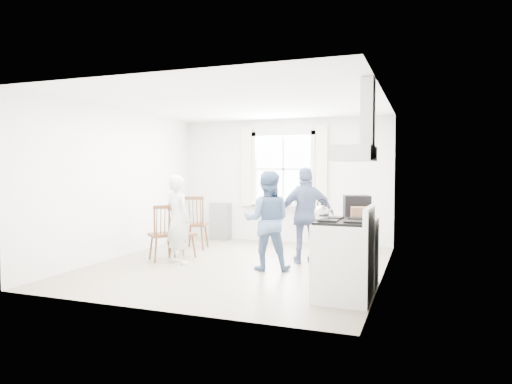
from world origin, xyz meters
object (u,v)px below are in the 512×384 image
windsor_chair_c (164,227)px  person_mid (267,221)px  stereo_stack (357,207)px  windsor_chair_b (178,227)px  person_right (306,215)px  person_left (178,219)px  low_cabinet (358,252)px  gas_stove (344,259)px  windsor_chair_a (194,217)px

windsor_chair_c → person_mid: size_ratio=0.63×
stereo_stack → person_mid: bearing=162.9°
stereo_stack → windsor_chair_b: bearing=167.2°
windsor_chair_b → person_right: (2.18, 0.40, 0.24)m
windsor_chair_c → person_left: size_ratio=0.66×
person_mid → windsor_chair_c: bearing=-14.2°
low_cabinet → person_right: size_ratio=0.57×
windsor_chair_c → gas_stove: bearing=-20.4°
windsor_chair_a → windsor_chair_c: size_ratio=1.08×
low_cabinet → person_mid: person_mid is taller
gas_stove → person_left: size_ratio=0.77×
low_cabinet → windsor_chair_c: (-3.28, 0.49, 0.14)m
gas_stove → windsor_chair_b: gas_stove is taller
gas_stove → windsor_chair_c: size_ratio=1.16×
low_cabinet → person_right: (-0.99, 1.17, 0.34)m
windsor_chair_a → person_left: bearing=-73.8°
gas_stove → person_right: person_right is taller
gas_stove → windsor_chair_a: size_ratio=1.08×
person_right → gas_stove: bearing=92.0°
windsor_chair_a → person_mid: bearing=-31.7°
person_mid → low_cabinet: bearing=146.6°
person_mid → stereo_stack: bearing=148.5°
person_mid → windsor_chair_b: bearing=-23.6°
person_mid → windsor_chair_a: bearing=-46.2°
windsor_chair_b → person_mid: (1.73, -0.28, 0.21)m
person_right → stereo_stack: bearing=106.7°
gas_stove → low_cabinet: 0.70m
low_cabinet → windsor_chair_b: (-3.17, 0.77, 0.10)m
stereo_stack → windsor_chair_c: stereo_stack is taller
stereo_stack → person_mid: size_ratio=0.27×
windsor_chair_a → stereo_stack: bearing=-25.9°
gas_stove → person_mid: (-1.37, 1.20, 0.28)m
windsor_chair_a → person_mid: person_mid is taller
stereo_stack → person_mid: 1.51m
gas_stove → person_left: (-2.90, 1.13, 0.24)m
low_cabinet → person_left: bearing=171.8°
low_cabinet → stereo_stack: bearing=114.1°
windsor_chair_c → person_left: bearing=-11.8°
low_cabinet → windsor_chair_a: size_ratio=0.86×
gas_stove → windsor_chair_c: gas_stove is taller
low_cabinet → person_mid: bearing=161.0°
person_mid → gas_stove: bearing=124.5°
low_cabinet → windsor_chair_a: bearing=153.4°
low_cabinet → person_left: (-2.97, 0.43, 0.28)m
windsor_chair_b → person_right: size_ratio=0.57×
stereo_stack → windsor_chair_a: 3.69m
person_left → person_mid: 1.53m
stereo_stack → windsor_chair_b: size_ratio=0.45×
low_cabinet → windsor_chair_b: size_ratio=1.00×
low_cabinet → windsor_chair_a: windsor_chair_a is taller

